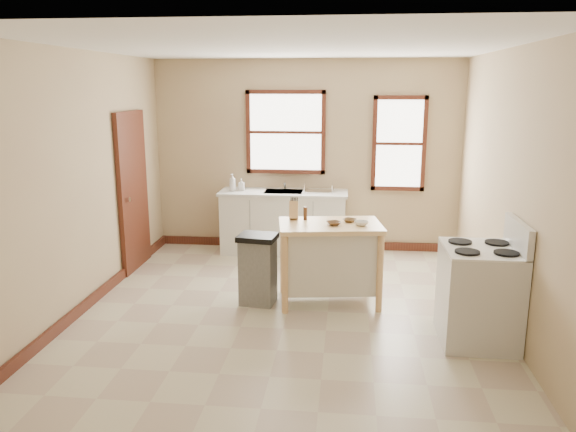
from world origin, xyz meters
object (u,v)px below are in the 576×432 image
object	(u,v)px
kitchen_island	(329,263)
soap_bottle_a	(232,182)
knife_block	(294,211)
bowl_a	(334,223)
pepper_grinder	(305,213)
gas_stove	(480,282)
dish_rack	(319,188)
soap_bottle_b	(241,185)
bowl_b	(350,220)
bowl_c	(361,223)
trash_bin	(258,269)

from	to	relation	value
kitchen_island	soap_bottle_a	bearing A→B (deg)	120.52
kitchen_island	knife_block	bearing A→B (deg)	151.48
bowl_a	kitchen_island	bearing A→B (deg)	121.14
pepper_grinder	gas_stove	xyz separation A→B (m)	(1.74, -0.99, -0.40)
bowl_a	dish_rack	bearing A→B (deg)	97.79
gas_stove	soap_bottle_b	bearing A→B (deg)	135.72
kitchen_island	bowl_a	world-z (taller)	bowl_a
kitchen_island	pepper_grinder	distance (m)	0.63
bowl_b	gas_stove	bearing A→B (deg)	-37.45
bowl_b	pepper_grinder	bearing A→B (deg)	174.98
gas_stove	bowl_c	bearing A→B (deg)	144.34
dish_rack	bowl_c	distance (m)	2.06
soap_bottle_b	gas_stove	distance (m)	3.95
kitchen_island	bowl_b	size ratio (longest dim) A/B	7.86
soap_bottle_a	pepper_grinder	world-z (taller)	soap_bottle_a
knife_block	bowl_b	bearing A→B (deg)	-8.17
soap_bottle_b	bowl_a	bearing A→B (deg)	-56.24
soap_bottle_b	gas_stove	xyz separation A→B (m)	(2.82, -2.75, -0.41)
bowl_a	trash_bin	size ratio (longest dim) A/B	0.19
dish_rack	bowl_c	xyz separation A→B (m)	(0.57, -1.98, -0.02)
kitchen_island	knife_block	xyz separation A→B (m)	(-0.42, 0.16, 0.56)
soap_bottle_a	trash_bin	bearing A→B (deg)	-52.99
knife_block	pepper_grinder	world-z (taller)	knife_block
soap_bottle_a	soap_bottle_b	xyz separation A→B (m)	(0.12, 0.04, -0.04)
soap_bottle_b	knife_block	distance (m)	1.97
soap_bottle_b	dish_rack	bearing A→B (deg)	-0.19
bowl_a	gas_stove	world-z (taller)	gas_stove
bowl_a	bowl_c	world-z (taller)	bowl_c
gas_stove	soap_bottle_a	bearing A→B (deg)	137.39
soap_bottle_b	dish_rack	world-z (taller)	soap_bottle_b
kitchen_island	bowl_c	distance (m)	0.60
dish_rack	soap_bottle_a	bearing A→B (deg)	-168.77
bowl_c	trash_bin	distance (m)	1.27
soap_bottle_b	pepper_grinder	distance (m)	2.05
bowl_a	trash_bin	distance (m)	1.00
soap_bottle_b	knife_block	bearing A→B (deg)	-63.43
soap_bottle_a	kitchen_island	world-z (taller)	soap_bottle_a
trash_bin	soap_bottle_a	bearing A→B (deg)	116.61
trash_bin	knife_block	bearing A→B (deg)	44.43
dish_rack	bowl_b	world-z (taller)	dish_rack
pepper_grinder	trash_bin	size ratio (longest dim) A/B	0.19
dish_rack	bowl_a	bearing A→B (deg)	-74.36
knife_block	bowl_c	bearing A→B (deg)	-18.27
soap_bottle_b	kitchen_island	xyz separation A→B (m)	(1.36, -1.89, -0.55)
kitchen_island	knife_block	distance (m)	0.72
soap_bottle_a	bowl_a	distance (m)	2.45
bowl_b	gas_stove	world-z (taller)	gas_stove
kitchen_island	trash_bin	xyz separation A→B (m)	(-0.80, -0.13, -0.06)
soap_bottle_a	soap_bottle_b	bearing A→B (deg)	36.83
kitchen_island	soap_bottle_b	bearing A→B (deg)	117.49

